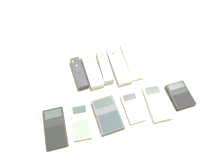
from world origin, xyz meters
TOP-DOWN VIEW (x-y plane):
  - ground_plane at (0.00, 0.00)m, footprint 3.00×3.00m
  - remote_0 at (-0.12, 0.12)m, footprint 0.05×0.16m
  - remote_1 at (-0.06, 0.12)m, footprint 0.06×0.18m
  - remote_2 at (-0.01, 0.13)m, footprint 0.05×0.18m
  - remote_3 at (0.05, 0.12)m, footprint 0.07×0.21m
  - remote_4 at (0.12, 0.13)m, footprint 0.06×0.21m
  - calculator_0 at (-0.26, -0.10)m, footprint 0.08×0.16m
  - calculator_1 at (-0.16, -0.10)m, footprint 0.07×0.14m
  - calculator_2 at (-0.05, -0.10)m, footprint 0.10×0.15m
  - calculator_3 at (0.05, -0.10)m, footprint 0.07×0.13m
  - calculator_4 at (0.15, -0.10)m, footprint 0.08×0.16m
  - calculator_5 at (0.25, -0.10)m, footprint 0.09×0.12m

SIDE VIEW (x-z plane):
  - ground_plane at x=0.00m, z-range 0.00..0.00m
  - calculator_1 at x=-0.16m, z-range 0.00..0.01m
  - calculator_0 at x=-0.26m, z-range 0.00..0.01m
  - calculator_3 at x=0.05m, z-range 0.00..0.02m
  - calculator_4 at x=0.15m, z-range 0.00..0.02m
  - calculator_5 at x=0.25m, z-range 0.00..0.02m
  - remote_4 at x=0.12m, z-range 0.00..0.02m
  - calculator_2 at x=-0.05m, z-range 0.00..0.02m
  - remote_3 at x=0.05m, z-range 0.00..0.02m
  - remote_0 at x=-0.12m, z-range 0.00..0.03m
  - remote_1 at x=-0.06m, z-range 0.00..0.03m
  - remote_2 at x=-0.01m, z-range 0.00..0.03m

